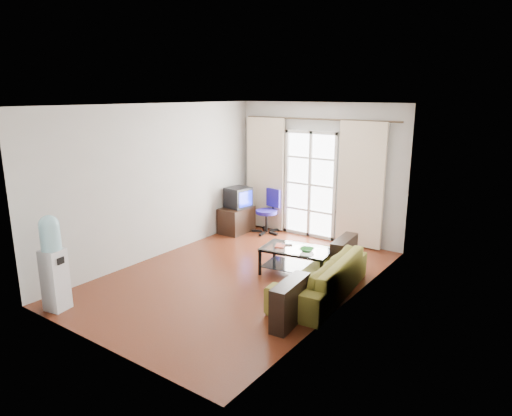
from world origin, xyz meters
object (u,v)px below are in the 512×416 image
(task_chair, at_px, (268,220))
(water_cooler, at_px, (53,261))
(sofa, at_px, (320,275))
(coffee_table, at_px, (296,258))
(crt_tv, at_px, (238,197))
(tv_stand, at_px, (236,220))

(task_chair, relative_size, water_cooler, 0.69)
(water_cooler, bearing_deg, sofa, 31.87)
(coffee_table, relative_size, crt_tv, 2.30)
(sofa, distance_m, water_cooler, 3.70)
(tv_stand, bearing_deg, coffee_table, -30.82)
(sofa, bearing_deg, coffee_table, -129.33)
(crt_tv, height_order, task_chair, crt_tv)
(task_chair, distance_m, water_cooler, 4.62)
(sofa, bearing_deg, tv_stand, -126.43)
(coffee_table, relative_size, water_cooler, 0.89)
(tv_stand, height_order, water_cooler, water_cooler)
(tv_stand, bearing_deg, sofa, -31.72)
(coffee_table, distance_m, crt_tv, 2.64)
(coffee_table, bearing_deg, water_cooler, -124.51)
(sofa, xyz_separation_m, task_chair, (-2.34, 2.08, -0.02))
(tv_stand, bearing_deg, task_chair, 31.24)
(sofa, height_order, task_chair, task_chair)
(sofa, height_order, coffee_table, sofa)
(sofa, relative_size, tv_stand, 2.84)
(coffee_table, bearing_deg, crt_tv, 149.04)
(coffee_table, relative_size, task_chair, 1.29)
(coffee_table, bearing_deg, sofa, -33.82)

